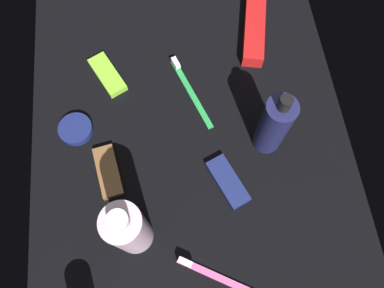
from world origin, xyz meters
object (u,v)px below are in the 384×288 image
Objects in this scene: lotion_bottle at (274,125)px; bodywash_bottle at (129,229)px; cream_tin_left at (76,129)px; toothbrush_pink at (219,277)px; toothpaste_box_red at (254,30)px; snack_bar_lime at (107,75)px; snack_bar_navy at (228,182)px; toothbrush_green at (189,88)px; snack_bar_brown at (108,172)px.

lotion_bottle is 31.52cm from bodywash_bottle.
bodywash_bottle is 2.73× the size of cream_tin_left.
toothbrush_pink is at bearing 151.34° from lotion_bottle.
snack_bar_lime is at bearing 114.85° from toothpaste_box_red.
toothbrush_pink is (-24.56, 13.42, -7.26)cm from lotion_bottle.
bodywash_bottle is 1.79× the size of snack_bar_lime.
cream_tin_left is at bearing 79.56° from lotion_bottle.
snack_bar_navy is 1.53× the size of cream_tin_left.
toothbrush_pink is 39.99cm from cream_tin_left.
cream_tin_left is at bearing 123.45° from snack_bar_lime.
snack_bar_navy is (-21.24, -4.95, 0.14)cm from toothbrush_green.
snack_bar_navy is (-33.65, 11.25, -0.85)cm from toothpaste_box_red.
toothbrush_green is 1.67× the size of snack_bar_navy.
toothbrush_green is 21.81cm from snack_bar_navy.
snack_bar_navy is at bearing -14.44° from toothbrush_pink.
toothbrush_green and toothbrush_pink have the same top height.
toothbrush_green is at bearing 140.39° from toothpaste_box_red.
bodywash_bottle reaches higher than toothpaste_box_red.
toothbrush_green is at bearing -24.78° from bodywash_bottle.
lotion_bottle is at bearing -28.66° from toothbrush_pink.
toothbrush_pink is 28.53cm from snack_bar_brown.
toothbrush_pink is (-38.15, -0.60, 0.00)cm from toothbrush_green.
lotion_bottle reaches higher than toothbrush_pink.
cream_tin_left is (31.56, 24.56, 0.18)cm from toothbrush_pink.
toothpaste_box_red is at bearing -41.03° from snack_bar_navy.
lotion_bottle reaches higher than toothbrush_green.
toothbrush_pink is at bearing -149.67° from snack_bar_brown.
bodywash_bottle reaches higher than snack_bar_lime.
toothbrush_pink is 52.93cm from toothpaste_box_red.
toothbrush_pink is 1.55× the size of snack_bar_brown.
toothbrush_pink is 46.98cm from snack_bar_lime.
toothpaste_box_red is 33.98cm from snack_bar_lime.
snack_bar_brown is (12.72, 4.40, -7.74)cm from bodywash_bottle.
toothpaste_box_red is at bearing -17.15° from toothbrush_pink.
snack_bar_lime is 13.85cm from cream_tin_left.
toothpaste_box_red is (41.50, -29.63, -6.89)cm from bodywash_bottle.
toothpaste_box_red is (26.01, -2.18, -6.27)cm from lotion_bottle.
bodywash_bottle is at bearing -154.89° from cream_tin_left.
bodywash_bottle is 15.53cm from snack_bar_brown.
toothbrush_pink is (-9.07, -14.02, -7.88)cm from bodywash_bottle.
toothbrush_green reaches higher than snack_bar_navy.
snack_bar_brown is at bearing 143.15° from toothpaste_box_red.
lotion_bottle is at bearing -147.97° from snack_bar_lime.
snack_bar_lime is at bearing 5.98° from bodywash_bottle.
snack_bar_lime is at bearing 22.04° from toothbrush_pink.
toothpaste_box_red is 44.45cm from cream_tin_left.
toothbrush_green is 17.87cm from snack_bar_lime.
toothbrush_green reaches higher than cream_tin_left.
toothbrush_green is 24.86cm from cream_tin_left.
bodywash_bottle is at bearing 90.59° from snack_bar_navy.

